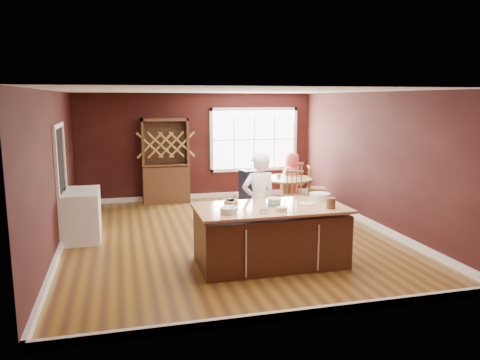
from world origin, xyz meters
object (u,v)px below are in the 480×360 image
layer_cake (274,202)px  chair_east (316,187)px  seated_woman (292,179)px  washer (81,218)px  baker (259,202)px  toddler (252,174)px  chair_south (296,195)px  dining_table (287,187)px  kitchen_island (270,237)px  high_chair (250,189)px  dryer (84,211)px  chair_north (292,182)px  hutch (165,161)px

layer_cake → chair_east: size_ratio=0.29×
seated_woman → chair_east: bearing=107.4°
washer → layer_cake: bearing=-31.5°
layer_cake → baker: bearing=93.8°
toddler → washer: size_ratio=0.29×
chair_south → washer: chair_south is taller
dining_table → chair_south: size_ratio=1.14×
kitchen_island → chair_south: 2.92m
high_chair → dryer: bearing=-176.3°
chair_north → toddler: size_ratio=3.93×
high_chair → hutch: 2.26m
dining_table → hutch: size_ratio=0.57×
seated_woman → toddler: bearing=-20.3°
chair_south → chair_north: 1.62m
toddler → chair_east: bearing=-12.5°
chair_east → dryer: chair_east is taller
washer → chair_east: bearing=15.9°
layer_cake → high_chair: (0.61, 3.58, -0.50)m
washer → dining_table: bearing=18.2°
baker → dryer: (-2.97, 1.81, -0.40)m
chair_east → toddler: size_ratio=3.89×
layer_cake → high_chair: layer_cake is taller
dryer → seated_woman: bearing=15.3°
kitchen_island → hutch: 4.99m
chair_north → dryer: (-4.84, -1.57, -0.07)m
high_chair → baker: bearing=-115.7°
baker → chair_east: size_ratio=1.66×
washer → chair_south: bearing=8.8°
toddler → layer_cake: bearing=-100.6°
chair_east → dining_table: bearing=105.5°
chair_east → toddler: 1.56m
chair_south → washer: 4.40m
baker → chair_north: bearing=-126.3°
layer_cake → toddler: bearing=79.4°
kitchen_island → hutch: hutch is taller
chair_east → high_chair: bearing=95.0°
hutch → chair_north: bearing=-13.4°
washer → chair_north: bearing=24.6°
baker → chair_south: 2.33m
kitchen_island → dining_table: 3.67m
dining_table → chair_north: chair_north is taller
baker → kitchen_island: bearing=80.6°
chair_east → hutch: 3.73m
toddler → dining_table: bearing=-25.0°
baker → high_chair: bearing=-110.0°
high_chair → hutch: hutch is taller
kitchen_island → chair_south: chair_south is taller
chair_north → toddler: 1.25m
hutch → chair_east: bearing=-23.3°
chair_east → hutch: (-3.39, 1.46, 0.54)m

